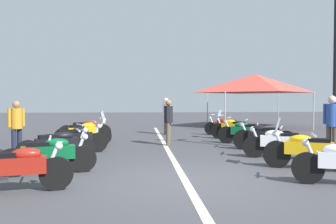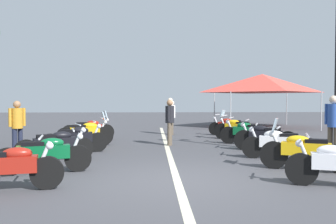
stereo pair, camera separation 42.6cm
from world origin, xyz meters
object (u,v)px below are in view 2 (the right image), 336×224
(motorcycle_right_row_4, at_px, (248,132))
(bystander_1, at_px, (172,115))
(bystander_2, at_px, (333,121))
(event_tent, at_px, (262,83))
(motorcycle_left_row_2, at_px, (56,145))
(bystander_0, at_px, (170,119))
(motorcycle_left_row_1, at_px, (45,154))
(motorcycle_right_row_1, at_px, (305,150))
(motorcycle_left_row_0, at_px, (8,167))
(bystander_4, at_px, (17,124))
(motorcycle_left_row_3, at_px, (75,138))
(motorcycle_right_row_6, at_px, (230,126))
(motorcycle_right_row_5, at_px, (237,128))
(motorcycle_right_row_3, at_px, (265,137))
(motorcycle_right_row_2, at_px, (280,143))
(motorcycle_left_row_5, at_px, (89,129))
(bystander_3, at_px, (170,113))
(motorcycle_left_row_4, at_px, (86,132))

(motorcycle_right_row_4, xyz_separation_m, bystander_1, (3.85, 2.62, 0.48))
(bystander_2, bearing_deg, event_tent, 50.71)
(motorcycle_left_row_2, bearing_deg, event_tent, 26.90)
(bystander_0, bearing_deg, bystander_2, 161.86)
(motorcycle_left_row_1, xyz_separation_m, motorcycle_right_row_1, (0.05, -5.96, 0.02))
(motorcycle_right_row_1, xyz_separation_m, event_tent, (12.85, -3.02, 2.18))
(motorcycle_left_row_0, distance_m, motorcycle_left_row_2, 3.11)
(bystander_4, bearing_deg, motorcycle_right_row_4, -123.55)
(motorcycle_left_row_2, distance_m, motorcycle_left_row_3, 1.59)
(motorcycle_right_row_6, xyz_separation_m, event_tent, (4.80, -3.00, 2.20))
(motorcycle_left_row_2, relative_size, motorcycle_right_row_5, 1.07)
(motorcycle_right_row_3, bearing_deg, motorcycle_right_row_2, 109.84)
(motorcycle_left_row_0, distance_m, bystander_0, 7.13)
(motorcycle_left_row_5, bearing_deg, motorcycle_right_row_6, -2.37)
(motorcycle_left_row_3, bearing_deg, bystander_3, 44.41)
(motorcycle_left_row_2, bearing_deg, bystander_3, 40.52)
(motorcycle_left_row_2, bearing_deg, motorcycle_right_row_3, -9.12)
(motorcycle_right_row_2, relative_size, motorcycle_right_row_3, 1.06)
(bystander_4, bearing_deg, bystander_2, -145.17)
(motorcycle_left_row_3, relative_size, motorcycle_left_row_4, 1.01)
(motorcycle_right_row_1, xyz_separation_m, bystander_3, (8.78, 2.70, 0.56))
(motorcycle_left_row_4, xyz_separation_m, bystander_1, (3.91, -3.33, 0.47))
(motorcycle_left_row_5, xyz_separation_m, motorcycle_right_row_3, (-3.20, -6.22, -0.01))
(motorcycle_left_row_3, distance_m, motorcycle_left_row_4, 1.69)
(motorcycle_left_row_5, height_order, event_tent, event_tent)
(motorcycle_left_row_2, height_order, event_tent, event_tent)
(motorcycle_left_row_5, distance_m, motorcycle_right_row_3, 6.99)
(motorcycle_right_row_2, height_order, motorcycle_right_row_5, motorcycle_right_row_5)
(motorcycle_left_row_0, relative_size, bystander_4, 1.21)
(motorcycle_right_row_1, height_order, motorcycle_right_row_3, motorcycle_right_row_1)
(motorcycle_right_row_4, height_order, motorcycle_right_row_5, motorcycle_right_row_5)
(bystander_4, bearing_deg, event_tent, -95.76)
(bystander_4, distance_m, event_tent, 14.82)
(motorcycle_left_row_3, bearing_deg, motorcycle_right_row_6, 23.91)
(motorcycle_left_row_1, height_order, bystander_2, bystander_2)
(bystander_3, relative_size, event_tent, 0.32)
(motorcycle_right_row_6, bearing_deg, motorcycle_left_row_0, 86.25)
(motorcycle_left_row_5, bearing_deg, event_tent, 17.71)
(motorcycle_left_row_3, distance_m, bystander_0, 3.51)
(motorcycle_left_row_1, height_order, motorcycle_right_row_5, motorcycle_right_row_5)
(motorcycle_left_row_5, distance_m, motorcycle_right_row_6, 6.37)
(bystander_4, bearing_deg, motorcycle_left_row_5, -70.84)
(motorcycle_right_row_1, distance_m, motorcycle_right_row_4, 4.83)
(motorcycle_right_row_6, bearing_deg, motorcycle_right_row_4, 118.45)
(event_tent, bearing_deg, bystander_3, 125.44)
(motorcycle_left_row_5, xyz_separation_m, motorcycle_right_row_2, (-4.78, -6.12, -0.02))
(motorcycle_left_row_0, xyz_separation_m, bystander_4, (4.24, 1.42, 0.50))
(motorcycle_left_row_1, xyz_separation_m, bystander_4, (2.68, 1.60, 0.50))
(motorcycle_left_row_0, relative_size, motorcycle_right_row_3, 1.03)
(motorcycle_right_row_6, height_order, bystander_2, bystander_2)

